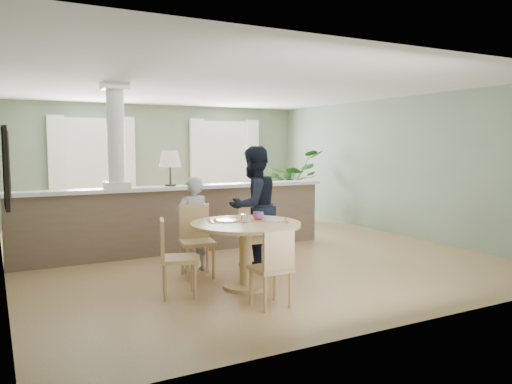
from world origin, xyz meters
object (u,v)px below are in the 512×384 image
chair_far_man (254,234)px  man_person (253,206)px  houseplant (290,186)px  chair_near (274,265)px  dining_table (246,236)px  child_person (193,224)px  sofa (212,213)px  chair_far_boy (196,237)px  chair_side (172,254)px

chair_far_man → man_person: size_ratio=0.52×
houseplant → chair_near: 6.09m
dining_table → child_person: 1.12m
sofa → man_person: 2.65m
chair_far_man → chair_near: (-0.60, -1.60, -0.03)m
houseplant → child_person: bearing=-138.5°
houseplant → chair_far_boy: bearing=-136.8°
dining_table → chair_far_boy: bearing=111.5°
houseplant → chair_side: (-4.20, -4.15, -0.32)m
chair_side → man_person: (1.55, 0.92, 0.37)m
chair_far_boy → chair_side: chair_far_boy is taller
chair_far_boy → child_person: bearing=88.0°
dining_table → chair_side: bearing=175.2°
sofa → chair_side: bearing=-105.8°
chair_far_boy → chair_near: 1.70m
dining_table → man_person: 1.20m
sofa → chair_near: size_ratio=3.47×
sofa → chair_near: (-1.14, -4.41, 0.04)m
dining_table → man_person: man_person is taller
chair_near → houseplant: bearing=-124.6°
sofa → chair_far_man: chair_far_man is taller
chair_side → sofa: bearing=-13.5°
dining_table → chair_side: size_ratio=1.48×
sofa → child_person: (-1.33, -2.50, 0.23)m
houseplant → dining_table: houseplant is taller
sofa → dining_table: dining_table is taller
chair_far_man → child_person: size_ratio=0.69×
child_person → sofa: bearing=-120.1°
dining_table → child_person: child_person is taller
chair_far_man → chair_side: (-1.44, -0.69, -0.00)m
dining_table → man_person: size_ratio=0.77×
houseplant → chair_near: houseplant is taller
dining_table → sofa: bearing=73.6°
dining_table → chair_near: bearing=-96.1°
sofa → dining_table: (-1.05, -3.57, 0.21)m
dining_table → chair_near: size_ratio=1.57×
chair_side → child_person: child_person is taller
chair_far_boy → man_person: bearing=18.4°
dining_table → man_person: bearing=57.8°
dining_table → chair_near: dining_table is taller
sofa → chair_far_boy: size_ratio=3.12×
chair_far_boy → chair_side: bearing=-118.5°
chair_side → man_person: size_ratio=0.52×
chair_side → houseplant: bearing=-29.4°
chair_far_man → child_person: (-0.80, 0.31, 0.16)m
child_person → dining_table: bearing=102.9°
child_person → man_person: (0.91, -0.08, 0.21)m
houseplant → chair_side: houseplant is taller
sofa → chair_far_boy: (-1.38, -2.73, 0.09)m
sofa → chair_far_boy: 3.06m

